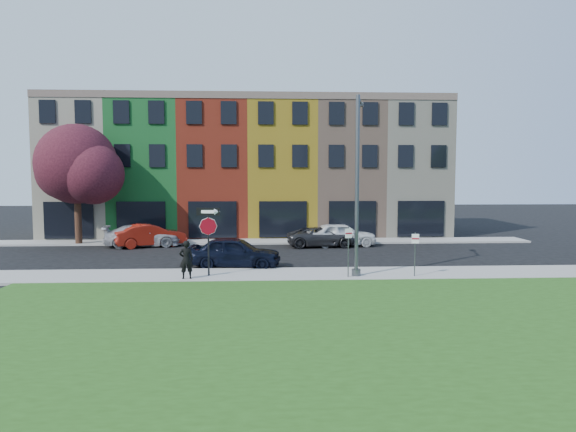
{
  "coord_description": "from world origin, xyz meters",
  "views": [
    {
      "loc": [
        -1.5,
        -20.3,
        4.62
      ],
      "look_at": [
        -0.26,
        4.0,
        2.7
      ],
      "focal_mm": 32.0,
      "sensor_mm": 36.0,
      "label": 1
    }
  ],
  "objects": [
    {
      "name": "stop_sign",
      "position": [
        -3.91,
        2.69,
        2.3
      ],
      "size": [
        1.04,
        0.19,
        3.06
      ],
      "rotation": [
        0.0,
        0.0,
        -0.15
      ],
      "color": "black",
      "rests_on": "sidewalk_near"
    },
    {
      "name": "parked_car_silver",
      "position": [
        -9.26,
        13.29,
        0.71
      ],
      "size": [
        3.35,
        5.43,
        1.42
      ],
      "primitive_type": "imported",
      "rotation": [
        0.0,
        0.0,
        1.71
      ],
      "color": "#A1A1A5",
      "rests_on": "ground"
    },
    {
      "name": "rowhouse_block",
      "position": [
        -2.5,
        21.18,
        4.99
      ],
      "size": [
        30.0,
        10.12,
        10.0
      ],
      "color": "beige",
      "rests_on": "ground"
    },
    {
      "name": "sidewalk_near",
      "position": [
        2.0,
        3.0,
        0.06
      ],
      "size": [
        40.0,
        3.0,
        0.12
      ],
      "primitive_type": "cube",
      "color": "gray",
      "rests_on": "ground"
    },
    {
      "name": "parked_car_dark",
      "position": [
        2.41,
        12.65,
        0.63
      ],
      "size": [
        2.64,
        4.81,
        1.27
      ],
      "primitive_type": "imported",
      "rotation": [
        0.0,
        0.0,
        1.63
      ],
      "color": "black",
      "rests_on": "ground"
    },
    {
      "name": "ground",
      "position": [
        0.0,
        0.0,
        0.0
      ],
      "size": [
        120.0,
        120.0,
        0.0
      ],
      "primitive_type": "plane",
      "color": "black",
      "rests_on": "ground"
    },
    {
      "name": "parking_sign_a",
      "position": [
        2.32,
        2.04,
        1.53
      ],
      "size": [
        0.31,
        0.12,
        2.28
      ],
      "rotation": [
        0.0,
        0.0,
        0.28
      ],
      "color": "#4A4D50",
      "rests_on": "sidewalk_near"
    },
    {
      "name": "sidewalk_far",
      "position": [
        -3.0,
        15.0,
        0.06
      ],
      "size": [
        40.0,
        2.4,
        0.12
      ],
      "primitive_type": "cube",
      "color": "gray",
      "rests_on": "ground"
    },
    {
      "name": "parked_car_white",
      "position": [
        3.67,
        12.79,
        0.78
      ],
      "size": [
        2.73,
        4.91,
        1.55
      ],
      "primitive_type": "imported",
      "rotation": [
        0.0,
        0.0,
        1.67
      ],
      "color": "white",
      "rests_on": "ground"
    },
    {
      "name": "tree_purple",
      "position": [
        -13.57,
        14.25,
        5.24
      ],
      "size": [
        6.29,
        5.5,
        7.87
      ],
      "color": "black",
      "rests_on": "sidewalk_far"
    },
    {
      "name": "parked_car_red",
      "position": [
        -8.75,
        13.19,
        0.74
      ],
      "size": [
        5.02,
        5.72,
        1.49
      ],
      "primitive_type": "imported",
      "rotation": [
        0.0,
        0.0,
        2.0
      ],
      "color": "maroon",
      "rests_on": "ground"
    },
    {
      "name": "street_lamp",
      "position": [
        2.78,
        2.53,
        4.17
      ],
      "size": [
        0.91,
        2.53,
        8.04
      ],
      "rotation": [
        0.0,
        0.0,
        -0.25
      ],
      "color": "#4A4D50",
      "rests_on": "sidewalk_near"
    },
    {
      "name": "man",
      "position": [
        -4.81,
        2.04,
        0.96
      ],
      "size": [
        0.79,
        0.67,
        1.68
      ],
      "primitive_type": "imported",
      "rotation": [
        0.0,
        0.0,
        3.37
      ],
      "color": "black",
      "rests_on": "sidewalk_near"
    },
    {
      "name": "parking_sign_b",
      "position": [
        5.33,
        2.09,
        1.37
      ],
      "size": [
        0.32,
        0.11,
        1.97
      ],
      "rotation": [
        0.0,
        0.0,
        -0.18
      ],
      "color": "#4A4D50",
      "rests_on": "sidewalk_near"
    },
    {
      "name": "sedan_near",
      "position": [
        -2.86,
        5.28,
        0.78
      ],
      "size": [
        2.97,
        5.03,
        1.56
      ],
      "primitive_type": "imported",
      "rotation": [
        0.0,
        0.0,
        1.45
      ],
      "color": "black",
      "rests_on": "ground"
    }
  ]
}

